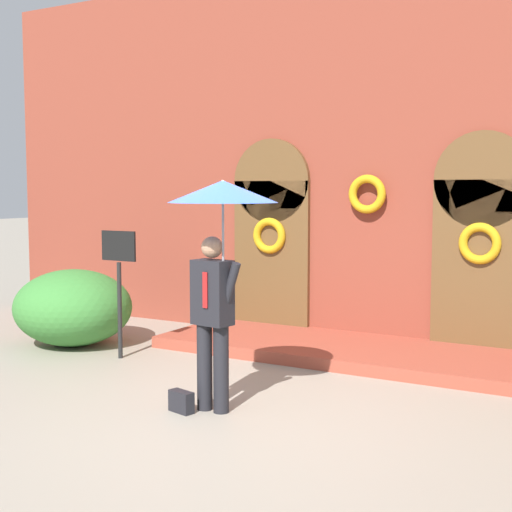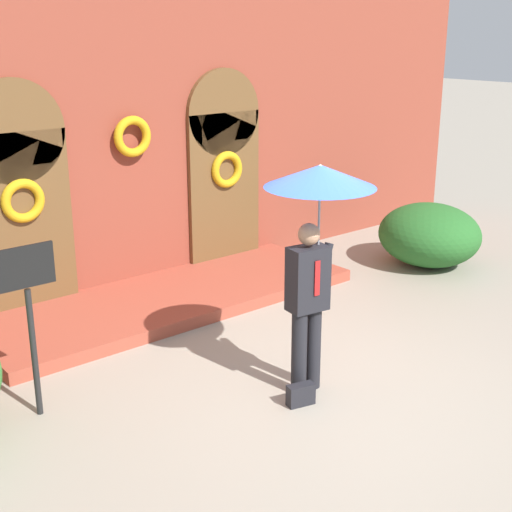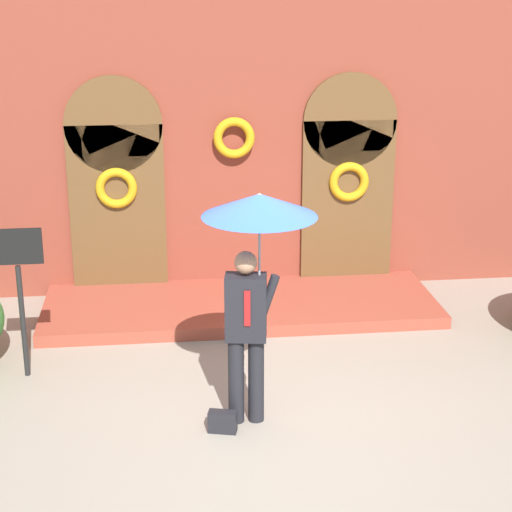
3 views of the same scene
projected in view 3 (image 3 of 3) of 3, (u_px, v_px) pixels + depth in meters
The scene contains 5 objects.
ground_plane at pixel (270, 425), 8.56m from camera, with size 80.00×80.00×0.00m, color gray.
building_facade at pixel (232, 99), 11.63m from camera, with size 14.00×2.30×5.60m.
person_with_umbrella at pixel (256, 240), 8.07m from camera, with size 1.10×1.10×2.36m.
handbag at pixel (223, 422), 8.41m from camera, with size 0.28×0.12×0.22m, color black.
sign_post at pixel (19, 278), 9.27m from camera, with size 0.56×0.06×1.72m.
Camera 3 is at (-1.01, -7.53, 4.30)m, focal length 60.00 mm.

